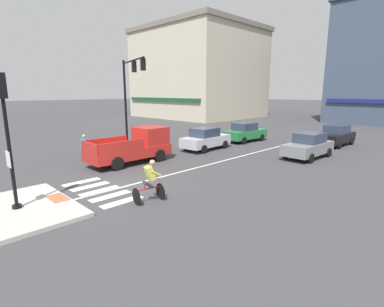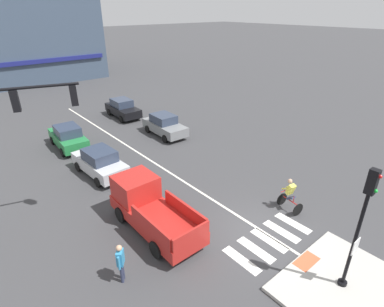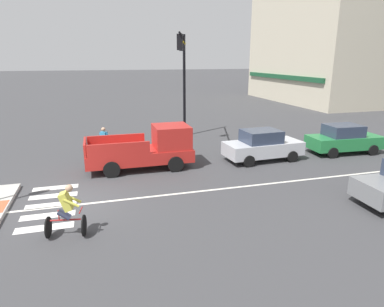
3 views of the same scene
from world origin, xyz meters
TOP-DOWN VIEW (x-y plane):
  - ground_plane at (0.00, 0.00)m, footprint 300.00×300.00m
  - traffic_island at (0.00, -3.88)m, footprint 4.69×3.55m
  - tactile_pad_front at (0.00, -2.45)m, footprint 1.10×0.60m
  - signal_pole at (0.00, -3.89)m, footprint 0.44×0.38m
  - crosswalk_stripe_a at (-1.81, -0.67)m, footprint 0.44×1.80m
  - crosswalk_stripe_b at (-0.90, -0.67)m, footprint 0.44×1.80m
  - crosswalk_stripe_c at (0.00, -0.67)m, footprint 0.44×1.80m
  - crosswalk_stripe_d at (0.90, -0.67)m, footprint 0.44×1.80m
  - crosswalk_stripe_e at (1.81, -0.67)m, footprint 0.44×1.80m
  - lane_centre_line at (0.24, 10.00)m, footprint 0.14×28.00m
  - traffic_light_mast at (-8.35, 6.59)m, footprint 5.00×1.71m
  - building_corner_left at (-24.60, 31.19)m, footprint 18.89×16.71m
  - car_silver_westbound_far at (-3.05, 9.53)m, footprint 2.03×4.19m
  - car_grey_eastbound_far at (3.59, 12.21)m, footprint 1.97×4.16m
  - car_black_eastbound_distant at (3.20, 18.23)m, footprint 1.95×4.16m
  - car_green_westbound_distant at (-3.08, 14.67)m, footprint 2.01×4.18m
  - pickup_truck_red_westbound_near at (-3.39, 3.56)m, footprint 2.07×5.10m
  - cyclist at (2.58, 0.14)m, footprint 0.83×1.18m
  - pedestrian_at_curb_left at (-5.94, 1.50)m, footprint 0.40×0.44m

SIDE VIEW (x-z plane):
  - ground_plane at x=0.00m, z-range 0.00..0.00m
  - crosswalk_stripe_a at x=-1.81m, z-range 0.00..0.01m
  - crosswalk_stripe_b at x=-0.90m, z-range 0.00..0.01m
  - crosswalk_stripe_c at x=0.00m, z-range 0.00..0.01m
  - crosswalk_stripe_d at x=0.90m, z-range 0.00..0.01m
  - crosswalk_stripe_e at x=1.81m, z-range 0.00..0.01m
  - lane_centre_line at x=0.24m, z-range 0.00..0.01m
  - traffic_island at x=0.00m, z-range 0.00..0.15m
  - tactile_pad_front at x=0.00m, z-range 0.15..0.16m
  - car_silver_westbound_far at x=-3.05m, z-range -0.01..1.63m
  - car_grey_eastbound_far at x=3.59m, z-range -0.01..1.63m
  - car_black_eastbound_distant at x=3.20m, z-range -0.01..1.63m
  - car_green_westbound_distant at x=-3.08m, z-range -0.01..1.63m
  - cyclist at x=2.58m, z-range 0.03..1.71m
  - pickup_truck_red_westbound_near at x=-3.39m, z-range -0.06..2.02m
  - pedestrian_at_curb_left at x=-5.94m, z-range 0.15..1.82m
  - signal_pole at x=0.00m, z-range 0.63..5.35m
  - traffic_light_mast at x=-8.35m, z-range 1.31..8.07m
  - building_corner_left at x=-24.60m, z-range 0.02..14.74m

